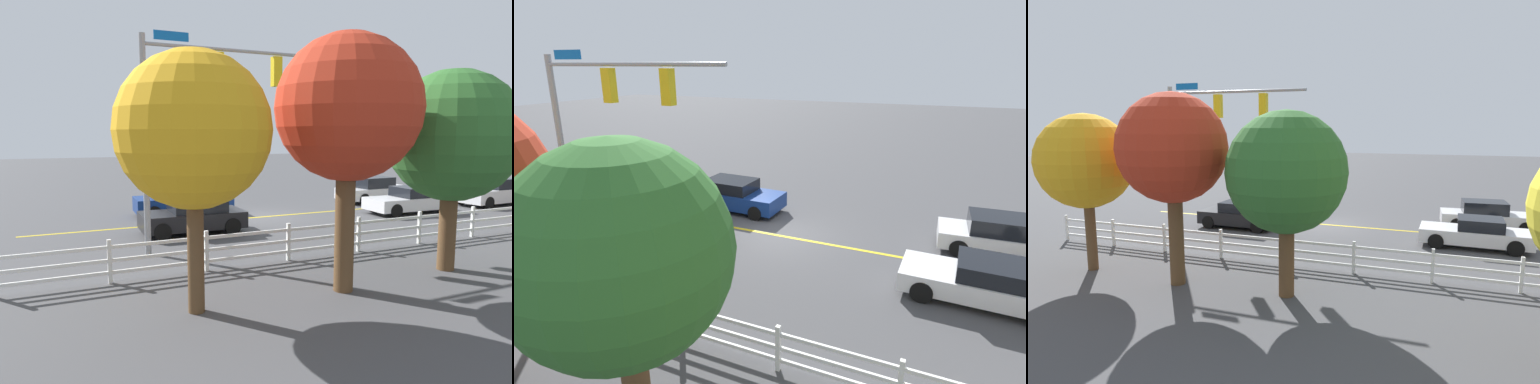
{
  "view_description": "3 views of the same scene",
  "coord_description": "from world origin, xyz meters",
  "views": [
    {
      "loc": [
        8.61,
        18.76,
        3.83
      ],
      "look_at": [
        0.31,
        0.34,
        1.23
      ],
      "focal_mm": 31.79,
      "sensor_mm": 36.0,
      "label": 1
    },
    {
      "loc": [
        -5.92,
        13.86,
        6.56
      ],
      "look_at": [
        0.19,
        0.23,
        1.86
      ],
      "focal_mm": 28.58,
      "sensor_mm": 36.0,
      "label": 2
    },
    {
      "loc": [
        -5.56,
        21.22,
        5.12
      ],
      "look_at": [
        1.71,
        1.02,
        1.78
      ],
      "focal_mm": 29.91,
      "sensor_mm": 36.0,
      "label": 3
    }
  ],
  "objects": [
    {
      "name": "tree_3",
      "position": [
        -1.45,
        9.57,
        3.75
      ],
      "size": [
        3.61,
        3.61,
        5.59
      ],
      "color": "brown",
      "rests_on": "ground_plane"
    },
    {
      "name": "tree_2",
      "position": [
        5.92,
        9.65,
        3.88
      ],
      "size": [
        3.3,
        3.3,
        5.56
      ],
      "color": "brown",
      "rests_on": "ground_plane"
    },
    {
      "name": "lane_center_stripe",
      "position": [
        -4.0,
        0.0,
        0.0
      ],
      "size": [
        28.0,
        0.16,
        0.01
      ],
      "primitive_type": "cube",
      "color": "gold",
      "rests_on": "ground_plane"
    },
    {
      "name": "tree_4",
      "position": [
        2.23,
        9.83,
        4.39
      ],
      "size": [
        3.47,
        3.47,
        6.17
      ],
      "color": "brown",
      "rests_on": "ground_plane"
    },
    {
      "name": "white_rail_fence",
      "position": [
        -3.0,
        6.92,
        0.6
      ],
      "size": [
        26.1,
        0.1,
        1.15
      ],
      "color": "white",
      "rests_on": "ground_plane"
    },
    {
      "name": "car_2",
      "position": [
        -7.24,
        1.93,
        0.61
      ],
      "size": [
        4.43,
        1.95,
        1.28
      ],
      "rotation": [
        0.0,
        0.0,
        -0.03
      ],
      "color": "silver",
      "rests_on": "ground_plane"
    },
    {
      "name": "signal_assembly",
      "position": [
        4.18,
        4.45,
        4.88
      ],
      "size": [
        6.53,
        0.38,
        6.98
      ],
      "color": "gray",
      "rests_on": "ground_plane"
    },
    {
      "name": "ground_plane",
      "position": [
        0.0,
        0.0,
        0.0
      ],
      "size": [
        120.0,
        120.0,
        0.0
      ],
      "primitive_type": "plane",
      "color": "#444447"
    },
    {
      "name": "car_0",
      "position": [
        3.7,
        1.95,
        0.66
      ],
      "size": [
        3.98,
        2.04,
        1.32
      ],
      "rotation": [
        0.0,
        0.0,
        -0.02
      ],
      "color": "black",
      "rests_on": "ground_plane"
    },
    {
      "name": "car_4",
      "position": [
        -8.05,
        -1.78,
        0.67
      ],
      "size": [
        4.54,
        2.03,
        1.41
      ],
      "rotation": [
        0.0,
        0.0,
        3.19
      ],
      "color": "silver",
      "rests_on": "ground_plane"
    },
    {
      "name": "car_3",
      "position": [
        3.07,
        -2.08,
        0.69
      ],
      "size": [
        4.55,
        2.1,
        1.42
      ],
      "rotation": [
        0.0,
        0.0,
        3.11
      ],
      "color": "navy",
      "rests_on": "ground_plane"
    }
  ]
}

